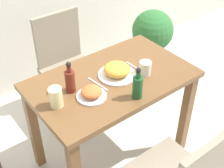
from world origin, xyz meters
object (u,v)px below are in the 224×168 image
at_px(sauce_bottle, 70,80).
at_px(condiment_bottle, 138,86).
at_px(drink_cup, 145,68).
at_px(potted_plant_right, 152,40).
at_px(food_plate, 117,71).
at_px(side_plate, 91,93).
at_px(juice_glass, 56,97).
at_px(chair_far, 66,61).

xyz_separation_m(sauce_bottle, condiment_bottle, (0.28, -0.28, 0.00)).
height_order(drink_cup, potted_plant_right, drink_cup).
bearing_deg(condiment_bottle, sauce_bottle, 134.12).
bearing_deg(food_plate, drink_cup, -31.20).
relative_size(side_plate, sauce_bottle, 0.86).
bearing_deg(sauce_bottle, drink_cup, -16.93).
xyz_separation_m(side_plate, potted_plant_right, (1.07, 0.59, -0.27)).
distance_m(side_plate, condiment_bottle, 0.27).
relative_size(food_plate, juice_glass, 2.00).
bearing_deg(sauce_bottle, food_plate, -8.99).
distance_m(food_plate, condiment_bottle, 0.24).
distance_m(chair_far, side_plate, 0.83).
xyz_separation_m(chair_far, condiment_bottle, (-0.04, -0.91, 0.32)).
distance_m(chair_far, juice_glass, 0.87).
height_order(side_plate, juice_glass, juice_glass).
xyz_separation_m(drink_cup, condiment_bottle, (-0.19, -0.14, 0.03)).
height_order(drink_cup, juice_glass, juice_glass).
xyz_separation_m(drink_cup, potted_plant_right, (0.67, 0.61, -0.29)).
distance_m(food_plate, sauce_bottle, 0.32).
relative_size(food_plate, condiment_bottle, 1.18).
bearing_deg(drink_cup, chair_far, 101.30).
bearing_deg(drink_cup, food_plate, 148.80).
height_order(condiment_bottle, potted_plant_right, condiment_bottle).
xyz_separation_m(food_plate, condiment_bottle, (-0.04, -0.23, 0.04)).
bearing_deg(juice_glass, drink_cup, -7.19).
relative_size(food_plate, sauce_bottle, 1.18).
bearing_deg(juice_glass, side_plate, -15.88).
height_order(sauce_bottle, condiment_bottle, same).
bearing_deg(potted_plant_right, drink_cup, -137.61).
xyz_separation_m(food_plate, side_plate, (-0.25, -0.07, -0.01)).
relative_size(sauce_bottle, condiment_bottle, 1.00).
bearing_deg(condiment_bottle, side_plate, 142.63).
height_order(sauce_bottle, potted_plant_right, sauce_bottle).
bearing_deg(potted_plant_right, chair_far, 169.26).
bearing_deg(food_plate, side_plate, -163.70).
xyz_separation_m(chair_far, side_plate, (-0.25, -0.74, 0.27)).
height_order(drink_cup, sauce_bottle, sauce_bottle).
xyz_separation_m(sauce_bottle, potted_plant_right, (1.14, 0.47, -0.32)).
bearing_deg(sauce_bottle, side_plate, -62.30).
bearing_deg(side_plate, sauce_bottle, 117.70).
relative_size(chair_far, side_plate, 4.99).
height_order(food_plate, condiment_bottle, condiment_bottle).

